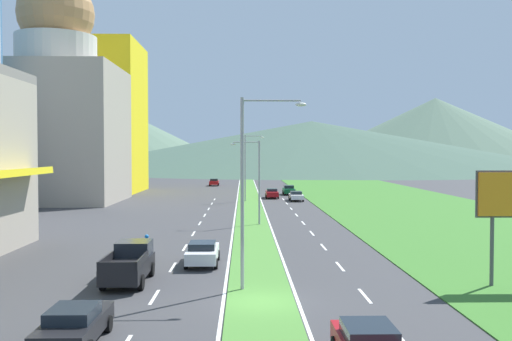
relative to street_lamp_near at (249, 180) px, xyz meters
name	(u,v)px	position (x,y,z in m)	size (l,w,h in m)	color
ground_plane	(261,303)	(0.50, -2.41, -5.61)	(600.00, 600.00, 0.00)	#38383A
grass_median	(249,198)	(0.50, 57.59, -5.58)	(3.20, 240.00, 0.06)	#477F33
grass_verge_right	(383,197)	(21.10, 57.59, -5.58)	(24.00, 240.00, 0.06)	#387028
lane_dash_left_3	(154,297)	(-4.60, -1.29, -5.61)	(0.16, 2.80, 0.01)	silver
lane_dash_left_4	(173,267)	(-4.60, 5.76, -5.61)	(0.16, 2.80, 0.01)	silver
lane_dash_left_5	(185,248)	(-4.60, 12.80, -5.61)	(0.16, 2.80, 0.01)	silver
lane_dash_left_6	(193,234)	(-4.60, 19.84, -5.61)	(0.16, 2.80, 0.01)	silver
lane_dash_left_7	(200,223)	(-4.60, 26.88, -5.61)	(0.16, 2.80, 0.01)	silver
lane_dash_left_8	(205,215)	(-4.60, 33.93, -5.61)	(0.16, 2.80, 0.01)	silver
lane_dash_left_9	(209,209)	(-4.60, 40.97, -5.61)	(0.16, 2.80, 0.01)	silver
lane_dash_left_10	(212,204)	(-4.60, 48.01, -5.61)	(0.16, 2.80, 0.01)	silver
lane_dash_left_11	(215,199)	(-4.60, 55.05, -5.61)	(0.16, 2.80, 0.01)	silver
lane_dash_right_3	(365,296)	(5.60, -1.29, -5.61)	(0.16, 2.80, 0.01)	silver
lane_dash_right_4	(340,266)	(5.60, 5.76, -5.61)	(0.16, 2.80, 0.01)	silver
lane_dash_right_5	(324,247)	(5.60, 12.80, -5.61)	(0.16, 2.80, 0.01)	silver
lane_dash_right_6	(312,233)	(5.60, 19.84, -5.61)	(0.16, 2.80, 0.01)	silver
lane_dash_right_7	(303,223)	(5.60, 26.88, -5.61)	(0.16, 2.80, 0.01)	silver
lane_dash_right_8	(297,215)	(5.60, 33.93, -5.61)	(0.16, 2.80, 0.01)	silver
lane_dash_right_9	(291,209)	(5.60, 40.97, -5.61)	(0.16, 2.80, 0.01)	silver
lane_dash_right_10	(287,203)	(5.60, 48.01, -5.61)	(0.16, 2.80, 0.01)	silver
lane_dash_right_11	(283,199)	(5.60, 55.05, -5.61)	(0.16, 2.80, 0.01)	silver
edge_line_median_left	(237,198)	(-1.25, 57.59, -5.61)	(0.16, 240.00, 0.01)	silver
edge_line_median_right	(260,198)	(2.25, 57.59, -5.61)	(0.16, 240.00, 0.01)	silver
domed_building	(57,110)	(-26.48, 51.43, 7.36)	(17.30, 17.30, 31.61)	#9E9384
midrise_colored	(93,118)	(-26.82, 71.50, 7.41)	(16.60, 16.60, 26.04)	yellow
hill_far_left	(83,128)	(-86.02, 274.07, 14.14)	(161.54, 161.54, 39.51)	#516B56
hill_far_center	(312,145)	(29.83, 220.27, 4.75)	(220.77, 220.77, 20.74)	#3D5647
hill_far_right	(435,131)	(106.66, 283.40, 12.99)	(156.30, 156.30, 37.22)	#516B56
street_lamp_near	(249,180)	(0.00, 0.00, 0.00)	(3.32, 0.28, 9.74)	#99999E
street_lamp_mid	(256,176)	(0.87, 25.64, -0.89)	(2.86, 0.30, 8.11)	#99999E
street_lamp_far	(247,164)	(0.22, 51.24, -0.22)	(2.75, 0.42, 9.43)	#99999E
car_0	(272,193)	(4.03, 57.15, -4.86)	(1.95, 4.74, 1.44)	maroon
car_1	(74,325)	(-6.44, -7.95, -4.88)	(1.99, 4.55, 1.41)	black
car_3	(203,253)	(-2.85, 6.56, -4.87)	(2.00, 4.46, 1.43)	silver
car_4	(214,182)	(-6.43, 88.84, -4.85)	(1.98, 4.09, 1.49)	maroon
car_5	(296,196)	(7.27, 52.37, -4.90)	(1.93, 4.69, 1.37)	silver
car_6	(289,190)	(7.16, 63.98, -4.83)	(1.95, 4.66, 1.54)	#0C5128
pickup_truck_0	(130,263)	(-6.46, 2.06, -4.63)	(2.18, 5.40, 2.00)	black
motorcycle_rider	(147,251)	(-6.42, 7.21, -4.87)	(0.36, 2.00, 1.80)	black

